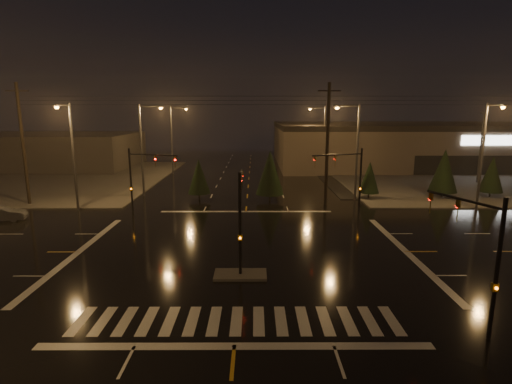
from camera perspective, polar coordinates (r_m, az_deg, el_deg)
ground at (r=27.08m, az=-1.94°, el=-8.53°), size 140.00×140.00×0.00m
sidewalk_ne at (r=63.32m, az=27.27°, el=1.80°), size 36.00×36.00×0.12m
sidewalk_nw at (r=64.10m, az=-28.94°, el=1.74°), size 36.00×36.00×0.12m
median_island at (r=23.33m, az=-2.24°, el=-11.71°), size 3.00×1.60×0.15m
crosswalk at (r=18.87m, az=-2.80°, el=-17.87°), size 15.00×2.60×0.01m
stop_bar_near at (r=17.16m, az=-3.12°, el=-21.14°), size 16.00×0.50×0.01m
stop_bar_far at (r=37.60m, az=-1.44°, el=-2.80°), size 16.00×0.50×0.01m
parking_lot at (r=64.10m, az=32.05°, el=1.41°), size 50.00×24.00×0.08m
retail_building at (r=79.37m, az=25.49°, el=6.41°), size 60.20×28.30×7.20m
commercial_block at (r=76.64m, az=-28.18°, el=5.24°), size 30.00×18.00×5.60m
signal_mast_median at (r=23.05m, az=-2.23°, el=-2.35°), size 0.25×4.59×6.00m
signal_mast_ne at (r=37.02m, az=13.38°, el=2.64°), size 4.84×1.86×6.00m
signal_mast_nw at (r=37.44m, az=-16.20°, el=2.60°), size 4.84×1.86×6.00m
signal_mast_se at (r=19.11m, az=29.54°, el=-6.92°), size 1.55×3.87×6.00m
streetlight_1 at (r=45.20m, az=-15.70°, el=6.63°), size 2.77×0.32×10.00m
streetlight_2 at (r=60.74m, az=-11.70°, el=7.93°), size 2.77×0.32×10.00m
streetlight_3 at (r=42.86m, az=13.89°, el=6.48°), size 2.77×0.32×10.00m
streetlight_4 at (r=62.41m, az=9.46°, el=8.10°), size 2.77×0.32×10.00m
streetlight_5 at (r=40.45m, az=-24.88°, el=5.49°), size 0.32×2.77×10.00m
streetlight_6 at (r=42.45m, az=29.88°, el=5.27°), size 0.32×2.77×10.00m
utility_pole_0 at (r=45.68m, az=-30.35°, el=5.96°), size 2.20×0.32×12.00m
utility_pole_1 at (r=40.21m, az=10.17°, el=6.80°), size 2.20×0.32×12.00m
conifer_0 at (r=44.26m, az=15.90°, el=2.05°), size 2.14×2.14×4.05m
conifer_1 at (r=47.49m, az=25.27°, el=2.80°), size 2.97×2.97×5.34m
conifer_2 at (r=50.00m, az=30.65°, el=2.21°), size 2.47×2.47×4.55m
conifer_3 at (r=42.60m, az=-8.17°, el=2.24°), size 2.35×2.35×4.38m
conifer_4 at (r=41.72m, az=1.99°, el=2.80°), size 2.94×2.94×5.29m
car_crossing at (r=40.53m, az=-32.71°, el=-2.64°), size 4.25×2.40×1.33m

